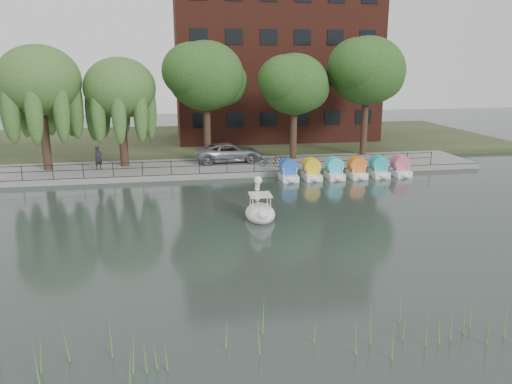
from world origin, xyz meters
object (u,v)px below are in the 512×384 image
object	(u,v)px
bicycle	(270,160)
swan_boat	(260,210)
minivan	(229,151)
pedestrian	(98,156)

from	to	relation	value
bicycle	swan_boat	size ratio (longest dim) A/B	0.64
minivan	bicycle	world-z (taller)	minivan
swan_boat	bicycle	bearing A→B (deg)	78.18
minivan	pedestrian	xyz separation A→B (m)	(-9.94, -1.27, 0.13)
pedestrian	swan_boat	distance (m)	16.01
pedestrian	swan_boat	world-z (taller)	pedestrian
minivan	bicycle	size ratio (longest dim) A/B	3.61
bicycle	swan_boat	bearing A→B (deg)	-171.24
bicycle	swan_boat	distance (m)	11.67
pedestrian	bicycle	bearing A→B (deg)	-43.82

